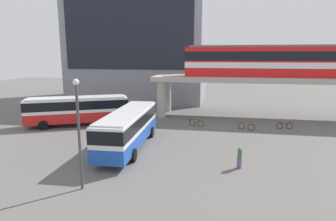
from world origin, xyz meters
TOP-DOWN VIEW (x-y plane):
  - ground_plane at (0.00, 10.00)m, footprint 120.00×120.00m
  - station_building at (-7.30, 30.30)m, footprint 22.59×15.88m
  - elevated_platform at (12.93, 16.43)m, footprint 29.05×5.78m
  - train at (13.68, 16.43)m, footprint 22.39×2.96m
  - bus_main at (-0.59, 1.77)m, footprint 3.02×11.12m
  - bus_secondary at (-8.78, 8.48)m, footprint 11.06×7.03m
  - bicycle_red at (13.90, 10.93)m, footprint 1.78×0.35m
  - bicycle_brown at (9.80, 9.75)m, footprint 1.71×0.63m
  - bicycle_orange at (4.43, 10.50)m, footprint 1.67×0.75m
  - pedestrian_walking_across at (8.44, -1.17)m, footprint 0.32×0.40m
  - lamp_post at (-0.95, -6.14)m, footprint 0.36×0.36m

SIDE VIEW (x-z plane):
  - ground_plane at x=0.00m, z-range 0.00..0.00m
  - bicycle_red at x=13.90m, z-range -0.16..0.88m
  - bicycle_brown at x=9.80m, z-range -0.16..0.88m
  - bicycle_orange at x=4.43m, z-range -0.16..0.88m
  - pedestrian_walking_across at x=8.44m, z-range -0.05..1.55m
  - bus_main at x=-0.59m, z-range 0.38..3.60m
  - bus_secondary at x=-8.78m, z-range 0.38..3.60m
  - lamp_post at x=-0.95m, z-range 0.57..7.14m
  - elevated_platform at x=12.93m, z-range 1.82..6.99m
  - train at x=13.68m, z-range 5.22..9.06m
  - station_building at x=-7.30m, z-range 0.00..20.81m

